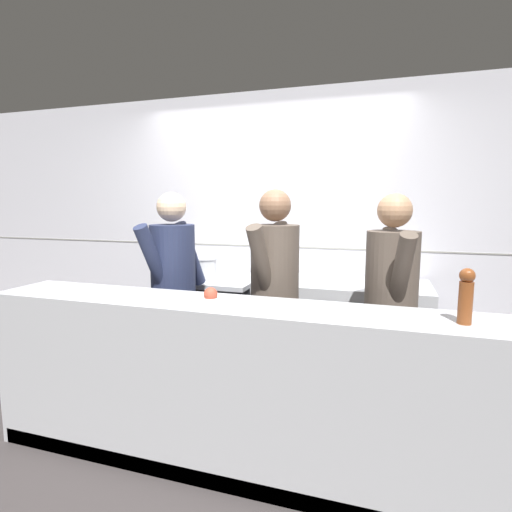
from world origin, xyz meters
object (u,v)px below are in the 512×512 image
Objects in this scene: stock_pot at (203,267)px; mixing_bowl_steel at (313,274)px; oven_range at (213,324)px; chef_sous at (275,295)px; pepper_mill at (466,295)px; chef_head_cook at (174,289)px; chef_line at (390,306)px; plated_dish_main at (211,297)px.

mixing_bowl_steel is at bearing 5.53° from stock_pot.
oven_range is 1.13m from chef_sous.
chef_head_cook is at bearing 162.06° from pepper_mill.
chef_head_cook is at bearing 166.83° from chef_line.
chef_sous is (0.23, 0.57, -0.10)m from plated_dish_main.
plated_dish_main is (0.54, -1.24, 0.58)m from oven_range.
chef_line is (0.62, -0.71, -0.06)m from mixing_bowl_steel.
chef_head_cook is 0.79m from chef_sous.
mixing_bowl_steel is at bearing 3.03° from oven_range.
pepper_mill is at bearing -34.64° from oven_range.
oven_range is at bearing 149.14° from chef_sous.
chef_sous is (0.84, -0.62, -0.06)m from stock_pot.
stock_pot is at bearing -145.14° from oven_range.
chef_line is (1.54, -0.66, 0.46)m from oven_range.
oven_range is at bearing -176.97° from mixing_bowl_steel.
stock_pot reaches higher than mixing_bowl_steel.
chef_sous reaches higher than plated_dish_main.
stock_pot is (-0.07, -0.05, 0.54)m from oven_range.
plated_dish_main reaches higher than stock_pot.
chef_line reaches higher than stock_pot.
mixing_bowl_steel is 0.13× the size of chef_line.
stock_pot is at bearing 116.97° from plated_dish_main.
chef_sous is (-1.09, 0.62, -0.22)m from pepper_mill.
chef_line is (1.00, 0.58, -0.12)m from plated_dish_main.
oven_range is at bearing 113.54° from plated_dish_main.
chef_line is at bearing 14.17° from chef_head_cook.
plated_dish_main is 0.80m from chef_head_cook.
plated_dish_main is at bearing -106.46° from mixing_bowl_steel.
oven_range is at bearing 145.36° from pepper_mill.
oven_range is at bearing 101.75° from chef_head_cook.
stock_pot is at bearing 145.40° from chef_line.
pepper_mill reaches higher than plated_dish_main.
chef_line is (1.56, 0.02, -0.01)m from chef_head_cook.
oven_range is 0.54× the size of chef_sous.
stock_pot is 0.96× the size of pepper_mill.
chef_head_cook is at bearing 134.88° from plated_dish_main.
chef_head_cook reaches higher than oven_range.
oven_range is 3.80× the size of plated_dish_main.
mixing_bowl_steel is 1.19m from chef_head_cook.
stock_pot is 0.99m from mixing_bowl_steel.
chef_sous reaches higher than chef_head_cook.
plated_dish_main is at bearing -63.03° from stock_pot.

